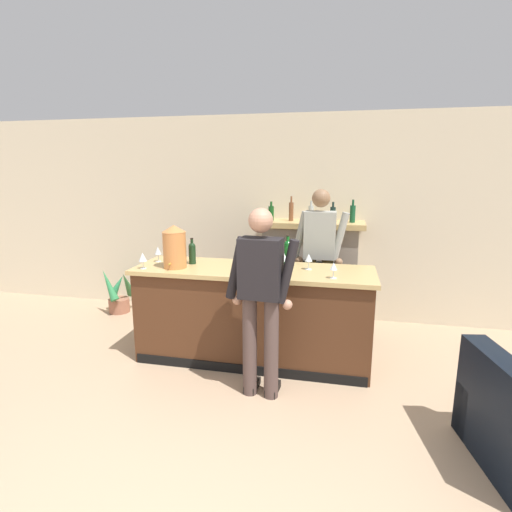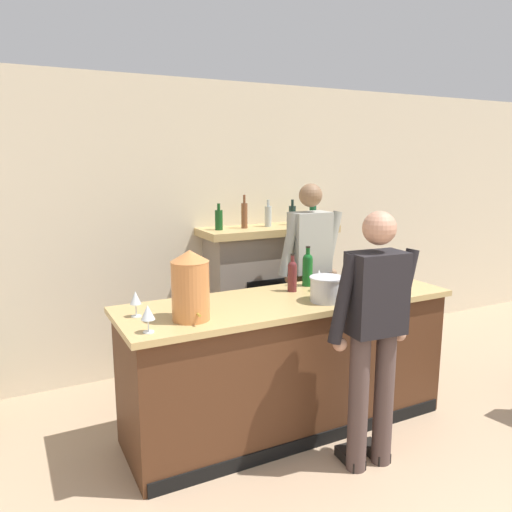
{
  "view_description": "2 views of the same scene",
  "coord_description": "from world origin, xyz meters",
  "px_view_note": "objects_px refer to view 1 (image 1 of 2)",
  "views": [
    {
      "loc": [
        0.83,
        -1.73,
        2.01
      ],
      "look_at": [
        -0.06,
        2.33,
        1.12
      ],
      "focal_mm": 28.0,
      "sensor_mm": 36.0,
      "label": 1
    },
    {
      "loc": [
        -1.89,
        -0.83,
        2.02
      ],
      "look_at": [
        -0.1,
        2.67,
        1.26
      ],
      "focal_mm": 35.0,
      "sensor_mm": 36.0,
      "label": 2
    }
  ],
  "objects_px": {
    "fireplace_stone": "(310,272)",
    "wine_glass_front_left": "(309,258)",
    "copper_dispenser": "(174,246)",
    "wine_glass_front_right": "(158,251)",
    "wine_glass_back_row": "(284,257)",
    "potted_plant_corner": "(119,295)",
    "wine_bottle_merlot_tall": "(268,253)",
    "person_customer": "(261,296)",
    "wine_bottle_port_short": "(288,251)",
    "wine_glass_by_dispenser": "(143,257)",
    "wine_bottle_burgundy_dark": "(192,252)",
    "person_bartender": "(319,258)",
    "wine_glass_mid_counter": "(334,267)",
    "ice_bucket_steel": "(269,265)"
  },
  "relations": [
    {
      "from": "potted_plant_corner",
      "to": "wine_glass_by_dispenser",
      "type": "height_order",
      "value": "wine_glass_by_dispenser"
    },
    {
      "from": "person_customer",
      "to": "wine_glass_back_row",
      "type": "distance_m",
      "value": 0.79
    },
    {
      "from": "fireplace_stone",
      "to": "copper_dispenser",
      "type": "bearing_deg",
      "value": -133.31
    },
    {
      "from": "wine_bottle_burgundy_dark",
      "to": "wine_glass_front_left",
      "type": "distance_m",
      "value": 1.26
    },
    {
      "from": "potted_plant_corner",
      "to": "wine_glass_front_right",
      "type": "bearing_deg",
      "value": -39.89
    },
    {
      "from": "wine_bottle_burgundy_dark",
      "to": "wine_bottle_port_short",
      "type": "height_order",
      "value": "wine_bottle_port_short"
    },
    {
      "from": "wine_bottle_burgundy_dark",
      "to": "wine_glass_back_row",
      "type": "height_order",
      "value": "wine_bottle_burgundy_dark"
    },
    {
      "from": "wine_glass_front_left",
      "to": "wine_glass_by_dispenser",
      "type": "relative_size",
      "value": 0.99
    },
    {
      "from": "ice_bucket_steel",
      "to": "wine_glass_by_dispenser",
      "type": "relative_size",
      "value": 1.48
    },
    {
      "from": "person_bartender",
      "to": "wine_glass_by_dispenser",
      "type": "distance_m",
      "value": 2.0
    },
    {
      "from": "wine_bottle_burgundy_dark",
      "to": "wine_bottle_port_short",
      "type": "distance_m",
      "value": 1.04
    },
    {
      "from": "wine_glass_back_row",
      "to": "person_bartender",
      "type": "bearing_deg",
      "value": 62.58
    },
    {
      "from": "wine_glass_front_left",
      "to": "ice_bucket_steel",
      "type": "bearing_deg",
      "value": -143.98
    },
    {
      "from": "potted_plant_corner",
      "to": "wine_glass_front_right",
      "type": "height_order",
      "value": "wine_glass_front_right"
    },
    {
      "from": "ice_bucket_steel",
      "to": "wine_glass_mid_counter",
      "type": "bearing_deg",
      "value": -2.98
    },
    {
      "from": "person_customer",
      "to": "wine_glass_by_dispenser",
      "type": "bearing_deg",
      "value": 162.05
    },
    {
      "from": "ice_bucket_steel",
      "to": "wine_bottle_merlot_tall",
      "type": "height_order",
      "value": "wine_bottle_merlot_tall"
    },
    {
      "from": "wine_glass_front_right",
      "to": "copper_dispenser",
      "type": "bearing_deg",
      "value": -36.26
    },
    {
      "from": "copper_dispenser",
      "to": "wine_bottle_burgundy_dark",
      "type": "height_order",
      "value": "copper_dispenser"
    },
    {
      "from": "wine_glass_front_left",
      "to": "wine_glass_back_row",
      "type": "xyz_separation_m",
      "value": [
        -0.26,
        -0.01,
        0.0
      ]
    },
    {
      "from": "copper_dispenser",
      "to": "ice_bucket_steel",
      "type": "height_order",
      "value": "copper_dispenser"
    },
    {
      "from": "person_customer",
      "to": "wine_glass_front_left",
      "type": "bearing_deg",
      "value": 65.75
    },
    {
      "from": "wine_glass_front_left",
      "to": "person_customer",
      "type": "bearing_deg",
      "value": -114.25
    },
    {
      "from": "potted_plant_corner",
      "to": "wine_glass_front_left",
      "type": "distance_m",
      "value": 3.06
    },
    {
      "from": "person_customer",
      "to": "wine_glass_front_left",
      "type": "distance_m",
      "value": 0.86
    },
    {
      "from": "copper_dispenser",
      "to": "wine_glass_front_right",
      "type": "bearing_deg",
      "value": 143.74
    },
    {
      "from": "person_customer",
      "to": "wine_bottle_merlot_tall",
      "type": "bearing_deg",
      "value": 96.48
    },
    {
      "from": "wine_bottle_port_short",
      "to": "person_customer",
      "type": "bearing_deg",
      "value": -96.22
    },
    {
      "from": "person_bartender",
      "to": "wine_glass_mid_counter",
      "type": "xyz_separation_m",
      "value": [
        0.19,
        -0.93,
        0.12
      ]
    },
    {
      "from": "person_customer",
      "to": "wine_glass_front_right",
      "type": "bearing_deg",
      "value": 150.02
    },
    {
      "from": "ice_bucket_steel",
      "to": "wine_glass_by_dispenser",
      "type": "bearing_deg",
      "value": -177.17
    },
    {
      "from": "fireplace_stone",
      "to": "wine_glass_front_left",
      "type": "xyz_separation_m",
      "value": [
        0.08,
        -1.16,
        0.44
      ]
    },
    {
      "from": "wine_bottle_burgundy_dark",
      "to": "wine_bottle_merlot_tall",
      "type": "height_order",
      "value": "wine_bottle_merlot_tall"
    },
    {
      "from": "potted_plant_corner",
      "to": "wine_bottle_burgundy_dark",
      "type": "height_order",
      "value": "wine_bottle_burgundy_dark"
    },
    {
      "from": "person_customer",
      "to": "wine_bottle_port_short",
      "type": "relative_size",
      "value": 5.29
    },
    {
      "from": "wine_glass_back_row",
      "to": "wine_glass_by_dispenser",
      "type": "relative_size",
      "value": 1.01
    },
    {
      "from": "potted_plant_corner",
      "to": "wine_bottle_merlot_tall",
      "type": "relative_size",
      "value": 2.27
    },
    {
      "from": "fireplace_stone",
      "to": "wine_glass_front_left",
      "type": "distance_m",
      "value": 1.24
    },
    {
      "from": "copper_dispenser",
      "to": "wine_glass_front_right",
      "type": "height_order",
      "value": "copper_dispenser"
    },
    {
      "from": "fireplace_stone",
      "to": "wine_bottle_burgundy_dark",
      "type": "bearing_deg",
      "value": -135.43
    },
    {
      "from": "person_customer",
      "to": "wine_glass_front_right",
      "type": "relative_size",
      "value": 9.98
    },
    {
      "from": "copper_dispenser",
      "to": "wine_bottle_burgundy_dark",
      "type": "distance_m",
      "value": 0.26
    },
    {
      "from": "potted_plant_corner",
      "to": "wine_glass_front_right",
      "type": "distance_m",
      "value": 1.69
    },
    {
      "from": "wine_bottle_merlot_tall",
      "to": "wine_glass_mid_counter",
      "type": "distance_m",
      "value": 0.8
    },
    {
      "from": "ice_bucket_steel",
      "to": "wine_bottle_merlot_tall",
      "type": "bearing_deg",
      "value": 102.22
    },
    {
      "from": "wine_glass_front_right",
      "to": "wine_glass_mid_counter",
      "type": "xyz_separation_m",
      "value": [
        1.93,
        -0.3,
        -0.01
      ]
    },
    {
      "from": "potted_plant_corner",
      "to": "wine_glass_mid_counter",
      "type": "height_order",
      "value": "wine_glass_mid_counter"
    },
    {
      "from": "ice_bucket_steel",
      "to": "wine_bottle_burgundy_dark",
      "type": "xyz_separation_m",
      "value": [
        -0.9,
        0.26,
        0.04
      ]
    },
    {
      "from": "wine_glass_front_left",
      "to": "copper_dispenser",
      "type": "bearing_deg",
      "value": -171.08
    },
    {
      "from": "person_customer",
      "to": "person_bartender",
      "type": "distance_m",
      "value": 1.45
    }
  ]
}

